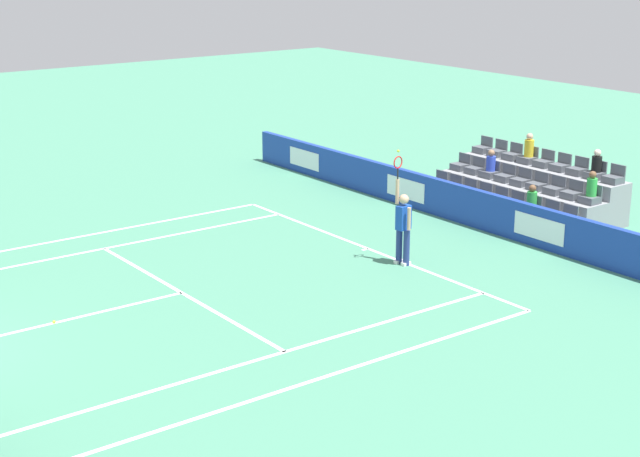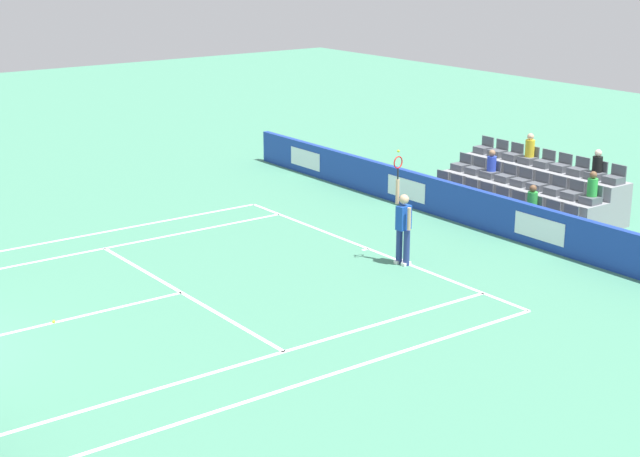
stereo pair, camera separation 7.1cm
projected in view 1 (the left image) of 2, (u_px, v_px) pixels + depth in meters
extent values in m
cube|color=white|center=(368.00, 249.00, 25.28)|extent=(10.97, 0.10, 0.01)
cube|color=white|center=(182.00, 293.00, 22.13)|extent=(8.23, 0.10, 0.01)
cube|color=white|center=(46.00, 325.00, 20.30)|extent=(0.10, 6.40, 0.01)
cube|color=white|center=(88.00, 252.00, 25.03)|extent=(0.10, 11.89, 0.01)
cube|color=white|center=(265.00, 357.00, 18.71)|extent=(0.10, 11.89, 0.01)
cube|color=white|center=(67.00, 239.00, 26.08)|extent=(0.10, 11.89, 0.01)
cube|color=white|center=(307.00, 382.00, 17.66)|extent=(0.10, 11.89, 0.01)
cube|color=white|center=(365.00, 249.00, 25.22)|extent=(0.10, 0.20, 0.01)
cube|color=#193899|center=(470.00, 207.00, 27.24)|extent=(20.74, 0.20, 1.07)
cube|color=white|center=(539.00, 228.00, 25.18)|extent=(1.66, 0.01, 0.60)
cube|color=white|center=(406.00, 189.00, 29.17)|extent=(1.66, 0.01, 0.60)
cube|color=white|center=(304.00, 159.00, 33.15)|extent=(1.66, 0.01, 0.60)
cylinder|color=navy|center=(406.00, 248.00, 23.89)|extent=(0.16, 0.16, 0.90)
cylinder|color=navy|center=(399.00, 246.00, 24.05)|extent=(0.16, 0.16, 0.90)
cube|color=white|center=(406.00, 264.00, 24.00)|extent=(0.15, 0.27, 0.08)
cube|color=white|center=(399.00, 261.00, 24.17)|extent=(0.15, 0.27, 0.08)
cube|color=#1947B2|center=(404.00, 217.00, 23.76)|extent=(0.26, 0.38, 0.60)
sphere|color=#D3A884|center=(404.00, 199.00, 23.62)|extent=(0.24, 0.24, 0.24)
cylinder|color=#D3A884|center=(397.00, 192.00, 23.73)|extent=(0.09, 0.09, 0.62)
cylinder|color=#D3A884|center=(409.00, 219.00, 23.56)|extent=(0.09, 0.09, 0.56)
cylinder|color=black|center=(398.00, 174.00, 23.60)|extent=(0.04, 0.04, 0.28)
torus|color=red|center=(398.00, 162.00, 23.52)|extent=(0.07, 0.31, 0.31)
sphere|color=#D1E533|center=(398.00, 151.00, 23.44)|extent=(0.07, 0.07, 0.07)
cube|color=gray|center=(496.00, 212.00, 27.95)|extent=(5.58, 0.95, 0.42)
cube|color=#545960|center=(565.00, 220.00, 25.95)|extent=(0.48, 0.44, 0.20)
cube|color=#545960|center=(571.00, 210.00, 26.00)|extent=(0.48, 0.04, 0.30)
cube|color=#545960|center=(547.00, 215.00, 26.43)|extent=(0.48, 0.44, 0.20)
cube|color=#545960|center=(553.00, 205.00, 26.47)|extent=(0.48, 0.04, 0.30)
cube|color=#545960|center=(530.00, 210.00, 26.91)|extent=(0.48, 0.44, 0.20)
cube|color=#545960|center=(535.00, 201.00, 26.95)|extent=(0.48, 0.04, 0.30)
cube|color=#545960|center=(513.00, 206.00, 27.38)|extent=(0.48, 0.44, 0.20)
cube|color=#545960|center=(518.00, 196.00, 27.43)|extent=(0.48, 0.04, 0.30)
cube|color=#545960|center=(497.00, 201.00, 27.86)|extent=(0.48, 0.44, 0.20)
cube|color=#545960|center=(502.00, 192.00, 27.90)|extent=(0.48, 0.04, 0.30)
cube|color=#545960|center=(481.00, 197.00, 28.34)|extent=(0.48, 0.44, 0.20)
cube|color=#545960|center=(486.00, 187.00, 28.38)|extent=(0.48, 0.04, 0.30)
cube|color=#545960|center=(466.00, 192.00, 28.81)|extent=(0.48, 0.44, 0.20)
cube|color=#545960|center=(471.00, 183.00, 28.85)|extent=(0.48, 0.04, 0.30)
cube|color=#545960|center=(451.00, 188.00, 29.29)|extent=(0.48, 0.44, 0.20)
cube|color=#545960|center=(456.00, 179.00, 29.33)|extent=(0.48, 0.04, 0.30)
cube|color=#545960|center=(437.00, 184.00, 29.76)|extent=(0.48, 0.44, 0.20)
cube|color=#545960|center=(442.00, 175.00, 29.81)|extent=(0.48, 0.04, 0.30)
cube|color=gray|center=(519.00, 199.00, 28.43)|extent=(5.58, 0.95, 0.84)
cube|color=#545960|center=(590.00, 200.00, 26.38)|extent=(0.48, 0.44, 0.20)
cube|color=#545960|center=(595.00, 190.00, 26.42)|extent=(0.48, 0.04, 0.30)
cube|color=#545960|center=(571.00, 195.00, 26.86)|extent=(0.48, 0.44, 0.20)
cube|color=#545960|center=(577.00, 185.00, 26.90)|extent=(0.48, 0.04, 0.30)
cube|color=#545960|center=(554.00, 191.00, 27.33)|extent=(0.48, 0.44, 0.20)
cube|color=#545960|center=(559.00, 181.00, 27.37)|extent=(0.48, 0.04, 0.30)
cube|color=#545960|center=(537.00, 186.00, 27.81)|extent=(0.48, 0.44, 0.20)
cube|color=#545960|center=(542.00, 177.00, 27.85)|extent=(0.48, 0.04, 0.30)
cube|color=#545960|center=(520.00, 182.00, 28.28)|extent=(0.48, 0.44, 0.20)
cube|color=#545960|center=(526.00, 173.00, 28.33)|extent=(0.48, 0.04, 0.30)
cube|color=#545960|center=(504.00, 178.00, 28.76)|extent=(0.48, 0.44, 0.20)
cube|color=#545960|center=(510.00, 169.00, 28.80)|extent=(0.48, 0.04, 0.30)
cube|color=#545960|center=(489.00, 174.00, 29.24)|extent=(0.48, 0.44, 0.20)
cube|color=#545960|center=(494.00, 165.00, 29.28)|extent=(0.48, 0.04, 0.30)
cube|color=#545960|center=(474.00, 170.00, 29.71)|extent=(0.48, 0.44, 0.20)
cube|color=#545960|center=(479.00, 162.00, 29.76)|extent=(0.48, 0.04, 0.30)
cube|color=#545960|center=(460.00, 167.00, 30.19)|extent=(0.48, 0.44, 0.20)
cube|color=#545960|center=(465.00, 158.00, 30.23)|extent=(0.48, 0.04, 0.30)
cube|color=gray|center=(542.00, 188.00, 28.92)|extent=(5.58, 0.95, 1.26)
cube|color=#545960|center=(613.00, 180.00, 26.80)|extent=(0.48, 0.44, 0.20)
cube|color=#545960|center=(618.00, 170.00, 26.85)|extent=(0.48, 0.04, 0.30)
cube|color=#545960|center=(595.00, 175.00, 27.28)|extent=(0.48, 0.44, 0.20)
cube|color=#545960|center=(600.00, 166.00, 27.32)|extent=(0.48, 0.04, 0.30)
cube|color=#545960|center=(577.00, 171.00, 27.76)|extent=(0.48, 0.44, 0.20)
cube|color=#545960|center=(582.00, 162.00, 27.80)|extent=(0.48, 0.04, 0.30)
cube|color=#545960|center=(560.00, 167.00, 28.23)|extent=(0.48, 0.44, 0.20)
cube|color=#545960|center=(565.00, 158.00, 28.28)|extent=(0.48, 0.04, 0.30)
cube|color=#545960|center=(543.00, 164.00, 28.71)|extent=(0.48, 0.44, 0.20)
cube|color=#545960|center=(548.00, 155.00, 28.75)|extent=(0.48, 0.04, 0.30)
cube|color=#545960|center=(527.00, 160.00, 29.18)|extent=(0.48, 0.44, 0.20)
cube|color=#545960|center=(532.00, 151.00, 29.23)|extent=(0.48, 0.04, 0.30)
cube|color=#545960|center=(512.00, 156.00, 29.66)|extent=(0.48, 0.44, 0.20)
cube|color=#545960|center=(517.00, 148.00, 29.70)|extent=(0.48, 0.04, 0.30)
cube|color=#545960|center=(497.00, 153.00, 30.14)|extent=(0.48, 0.44, 0.20)
cube|color=#545960|center=(502.00, 144.00, 30.18)|extent=(0.48, 0.04, 0.30)
cube|color=#545960|center=(482.00, 150.00, 30.61)|extent=(0.48, 0.44, 0.20)
cube|color=#545960|center=(487.00, 141.00, 30.66)|extent=(0.48, 0.04, 0.30)
cylinder|color=yellow|center=(529.00, 148.00, 29.11)|extent=(0.28, 0.28, 0.51)
sphere|color=#D3A884|center=(530.00, 137.00, 29.01)|extent=(0.20, 0.20, 0.20)
cylinder|color=green|center=(592.00, 187.00, 26.31)|extent=(0.28, 0.28, 0.49)
sphere|color=brown|center=(593.00, 175.00, 26.21)|extent=(0.20, 0.20, 0.20)
cylinder|color=green|center=(532.00, 199.00, 26.85)|extent=(0.28, 0.28, 0.42)
sphere|color=brown|center=(533.00, 188.00, 26.76)|extent=(0.20, 0.20, 0.20)
cylinder|color=black|center=(597.00, 164.00, 27.22)|extent=(0.28, 0.28, 0.44)
sphere|color=beige|center=(598.00, 153.00, 27.13)|extent=(0.20, 0.20, 0.20)
cylinder|color=blue|center=(491.00, 163.00, 29.17)|extent=(0.28, 0.28, 0.45)
sphere|color=#9E7251|center=(491.00, 153.00, 29.08)|extent=(0.20, 0.20, 0.20)
sphere|color=#D1E533|center=(54.00, 322.00, 20.37)|extent=(0.07, 0.07, 0.07)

